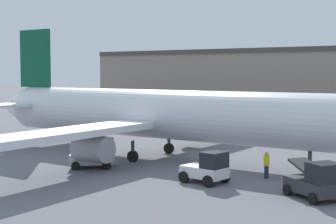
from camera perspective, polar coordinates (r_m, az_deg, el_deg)
The scene contains 6 objects.
ground_plane at distance 42.22m, azimuth 0.00°, elevation -5.27°, with size 400.00×400.00×0.00m, color slate.
airplane at distance 42.28m, azimuth -1.03°, elevation -0.29°, with size 40.39×34.23×11.24m.
ground_crew_worker at distance 35.13m, azimuth 10.86°, elevation -5.71°, with size 0.40×0.40×1.81m.
baggage_tug at distance 38.84m, azimuth -7.98°, elevation -4.68°, with size 3.67×3.42×2.15m.
belt_loader_truck at distance 30.09m, azimuth 16.15°, elevation -7.39°, with size 3.72×3.39×2.16m.
pushback_tug at distance 33.13m, azimuth 4.40°, elevation -6.25°, with size 3.07×2.45×2.09m.
Camera 1 is at (21.98, -35.36, 7.04)m, focal length 55.00 mm.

